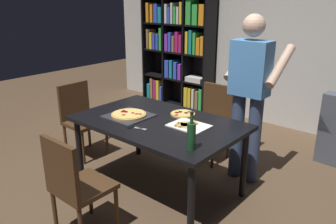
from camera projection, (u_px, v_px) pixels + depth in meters
name	position (u px, v px, depth m)	size (l,w,h in m)	color
ground_plane	(159.00, 187.00, 3.56)	(12.00, 12.00, 0.00)	brown
back_wall	(276.00, 32.00, 4.98)	(6.40, 0.10, 2.80)	silver
dining_table	(158.00, 127.00, 3.34)	(1.63, 1.03, 0.75)	black
chair_near_camera	(74.00, 182.00, 2.67)	(0.42, 0.42, 0.90)	#472D19
chair_far_side	(213.00, 117.00, 4.12)	(0.42, 0.42, 0.90)	#472D19
chair_left_end	(80.00, 115.00, 4.19)	(0.42, 0.42, 0.90)	#472D19
bookshelf	(178.00, 51.00, 5.96)	(1.40, 0.35, 1.95)	black
person_serving_pizza	(250.00, 90.00, 3.46)	(0.55, 0.54, 1.75)	#38476B
pepperoni_pizza_on_tray	(129.00, 115.00, 3.43)	(0.42, 0.42, 0.04)	#2D2D33
pizza_slices_on_towel	(187.00, 125.00, 3.17)	(0.36, 0.28, 0.03)	white
wine_bottle	(191.00, 135.00, 2.66)	(0.07, 0.07, 0.32)	#194723
kitchen_scissors	(134.00, 127.00, 3.13)	(0.20, 0.10, 0.01)	silver
second_pizza_plain	(183.00, 114.00, 3.47)	(0.25, 0.25, 0.03)	tan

